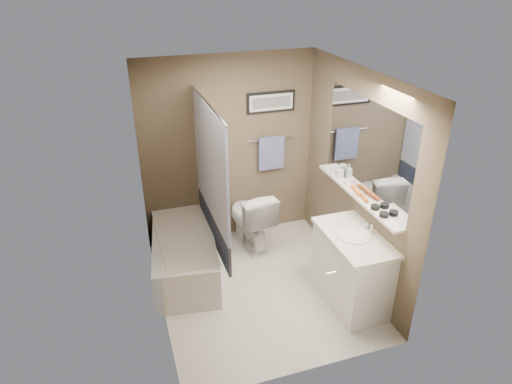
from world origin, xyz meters
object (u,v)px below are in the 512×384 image
object	(u,v)px
vanity	(352,271)
candle_bowl_near	(384,215)
toilet	(250,218)
glass_jar	(334,170)
candle_bowl_far	(375,207)
bathtub	(185,254)
hair_brush_front	(363,197)
soap_bottle	(340,172)
hair_brush_back	(356,190)

from	to	relation	value
vanity	candle_bowl_near	distance (m)	0.77
toilet	glass_jar	world-z (taller)	glass_jar
candle_bowl_far	candle_bowl_near	bearing A→B (deg)	-90.00
bathtub	vanity	distance (m)	1.94
candle_bowl_far	hair_brush_front	distance (m)	0.23
hair_brush_front	glass_jar	bearing A→B (deg)	90.00
bathtub	candle_bowl_near	world-z (taller)	candle_bowl_near
glass_jar	soap_bottle	world-z (taller)	soap_bottle
candle_bowl_near	toilet	bearing A→B (deg)	119.41
hair_brush_back	candle_bowl_far	bearing A→B (deg)	-90.00
candle_bowl_far	hair_brush_back	xyz separation A→B (m)	(0.00, 0.39, 0.00)
hair_brush_back	bathtub	bearing A→B (deg)	158.85
toilet	vanity	xyz separation A→B (m)	(0.69, -1.40, -0.00)
vanity	glass_jar	size ratio (longest dim) A/B	9.00
bathtub	glass_jar	xyz separation A→B (m)	(1.79, -0.19, 0.92)
bathtub	hair_brush_back	xyz separation A→B (m)	(1.79, -0.69, 0.89)
bathtub	candle_bowl_near	bearing A→B (deg)	-27.06
toilet	candle_bowl_far	size ratio (longest dim) A/B	8.90
vanity	soap_bottle	xyz separation A→B (m)	(0.19, 0.77, 0.79)
toilet	vanity	world-z (taller)	toilet
bathtub	hair_brush_back	bearing A→B (deg)	-13.53
bathtub	candle_bowl_far	distance (m)	2.26
bathtub	candle_bowl_near	size ratio (longest dim) A/B	16.67
candle_bowl_far	vanity	bearing A→B (deg)	-178.90
glass_jar	candle_bowl_far	bearing A→B (deg)	-90.00
vanity	hair_brush_front	xyz separation A→B (m)	(0.19, 0.24, 0.74)
soap_bottle	toilet	bearing A→B (deg)	144.44
glass_jar	soap_bottle	distance (m)	0.13
toilet	candle_bowl_far	xyz separation A→B (m)	(0.87, -1.39, 0.73)
soap_bottle	candle_bowl_near	bearing A→B (deg)	-90.00
glass_jar	hair_brush_front	bearing A→B (deg)	-90.00
toilet	soap_bottle	world-z (taller)	soap_bottle
candle_bowl_near	bathtub	bearing A→B (deg)	145.32
candle_bowl_near	hair_brush_back	distance (m)	0.54
toilet	hair_brush_back	xyz separation A→B (m)	(0.87, -1.01, 0.74)
candle_bowl_near	hair_brush_front	bearing A→B (deg)	90.00
hair_brush_front	hair_brush_back	world-z (taller)	same
toilet	soap_bottle	bearing A→B (deg)	137.23
glass_jar	soap_bottle	bearing A→B (deg)	-90.00
vanity	candle_bowl_near	size ratio (longest dim) A/B	10.00
toilet	hair_brush_back	bearing A→B (deg)	123.77
candle_bowl_near	glass_jar	bearing A→B (deg)	90.00
glass_jar	vanity	bearing A→B (deg)	-101.69
bathtub	candle_bowl_near	distance (m)	2.34
bathtub	vanity	world-z (taller)	vanity
candle_bowl_near	hair_brush_back	bearing A→B (deg)	90.00
hair_brush_front	soap_bottle	xyz separation A→B (m)	(0.00, 0.53, 0.06)
vanity	candle_bowl_near	xyz separation A→B (m)	(0.19, -0.16, 0.73)
hair_brush_front	hair_brush_back	xyz separation A→B (m)	(0.00, 0.15, 0.00)
hair_brush_front	glass_jar	distance (m)	0.66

